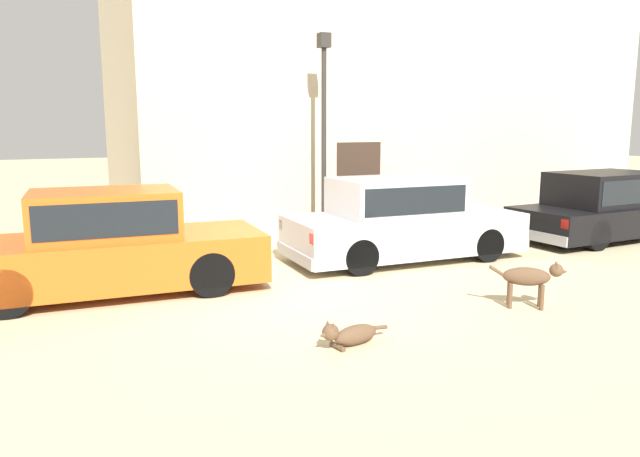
{
  "coord_description": "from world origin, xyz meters",
  "views": [
    {
      "loc": [
        -3.25,
        -8.05,
        2.49
      ],
      "look_at": [
        0.64,
        0.2,
        0.9
      ],
      "focal_mm": 33.6,
      "sensor_mm": 36.0,
      "label": 1
    }
  ],
  "objects_px": {
    "parked_sedan_nearest": "(109,243)",
    "parked_sedan_third": "(608,205)",
    "stray_dog_spotted": "(350,334)",
    "stray_dog_tan": "(531,277)",
    "street_lamp": "(324,115)",
    "parked_sedan_second": "(401,219)"
  },
  "relations": [
    {
      "from": "parked_sedan_second",
      "to": "street_lamp",
      "type": "height_order",
      "value": "street_lamp"
    },
    {
      "from": "parked_sedan_second",
      "to": "parked_sedan_third",
      "type": "relative_size",
      "value": 0.94
    },
    {
      "from": "parked_sedan_third",
      "to": "stray_dog_spotted",
      "type": "relative_size",
      "value": 4.95
    },
    {
      "from": "stray_dog_tan",
      "to": "street_lamp",
      "type": "distance_m",
      "value": 5.5
    },
    {
      "from": "parked_sedan_nearest",
      "to": "parked_sedan_third",
      "type": "bearing_deg",
      "value": 2.89
    },
    {
      "from": "parked_sedan_nearest",
      "to": "stray_dog_spotted",
      "type": "distance_m",
      "value": 4.14
    },
    {
      "from": "stray_dog_spotted",
      "to": "street_lamp",
      "type": "relative_size",
      "value": 0.23
    },
    {
      "from": "parked_sedan_second",
      "to": "stray_dog_tan",
      "type": "xyz_separation_m",
      "value": [
        -0.02,
        -3.3,
        -0.33
      ]
    },
    {
      "from": "parked_sedan_second",
      "to": "parked_sedan_nearest",
      "type": "bearing_deg",
      "value": -176.98
    },
    {
      "from": "parked_sedan_nearest",
      "to": "parked_sedan_second",
      "type": "relative_size",
      "value": 1.03
    },
    {
      "from": "parked_sedan_nearest",
      "to": "stray_dog_spotted",
      "type": "height_order",
      "value": "parked_sedan_nearest"
    },
    {
      "from": "parked_sedan_second",
      "to": "parked_sedan_third",
      "type": "height_order",
      "value": "parked_sedan_second"
    },
    {
      "from": "parked_sedan_second",
      "to": "street_lamp",
      "type": "bearing_deg",
      "value": 117.47
    },
    {
      "from": "stray_dog_tan",
      "to": "street_lamp",
      "type": "bearing_deg",
      "value": 135.49
    },
    {
      "from": "parked_sedan_nearest",
      "to": "stray_dog_spotted",
      "type": "xyz_separation_m",
      "value": [
        2.2,
        -3.46,
        -0.62
      ]
    },
    {
      "from": "parked_sedan_nearest",
      "to": "stray_dog_spotted",
      "type": "relative_size",
      "value": 4.81
    },
    {
      "from": "stray_dog_spotted",
      "to": "stray_dog_tan",
      "type": "distance_m",
      "value": 2.93
    },
    {
      "from": "stray_dog_spotted",
      "to": "street_lamp",
      "type": "distance_m",
      "value": 6.16
    },
    {
      "from": "parked_sedan_third",
      "to": "parked_sedan_second",
      "type": "bearing_deg",
      "value": 175.65
    },
    {
      "from": "parked_sedan_second",
      "to": "stray_dog_tan",
      "type": "bearing_deg",
      "value": -88.05
    },
    {
      "from": "parked_sedan_third",
      "to": "stray_dog_spotted",
      "type": "distance_m",
      "value": 8.86
    },
    {
      "from": "parked_sedan_third",
      "to": "stray_dog_tan",
      "type": "relative_size",
      "value": 5.58
    }
  ]
}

